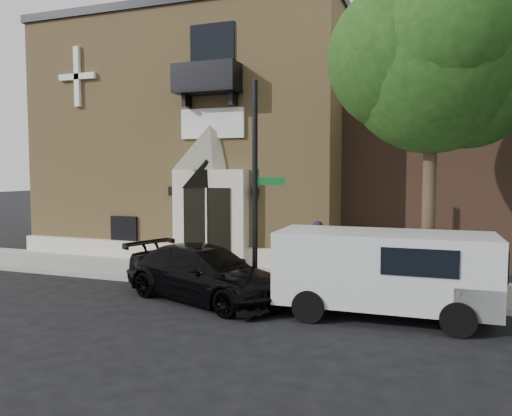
{
  "coord_description": "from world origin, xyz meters",
  "views": [
    {
      "loc": [
        6.22,
        -12.45,
        3.29
      ],
      "look_at": [
        0.91,
        2.0,
        2.16
      ],
      "focal_mm": 35.0,
      "sensor_mm": 36.0,
      "label": 1
    }
  ],
  "objects_px": {
    "fire_hydrant": "(355,281)",
    "cargo_van": "(392,271)",
    "street_sign": "(256,184)",
    "pedestrian_near": "(317,251)",
    "black_sedan": "(205,273)",
    "dumpster": "(399,270)"
  },
  "relations": [
    {
      "from": "cargo_van",
      "to": "street_sign",
      "type": "xyz_separation_m",
      "value": [
        -3.73,
        1.33,
        1.87
      ]
    },
    {
      "from": "cargo_van",
      "to": "fire_hydrant",
      "type": "height_order",
      "value": "cargo_van"
    },
    {
      "from": "street_sign",
      "to": "pedestrian_near",
      "type": "xyz_separation_m",
      "value": [
        1.46,
        1.06,
        -1.93
      ]
    },
    {
      "from": "fire_hydrant",
      "to": "pedestrian_near",
      "type": "bearing_deg",
      "value": 139.59
    },
    {
      "from": "fire_hydrant",
      "to": "cargo_van",
      "type": "bearing_deg",
      "value": -52.5
    },
    {
      "from": "cargo_van",
      "to": "black_sedan",
      "type": "bearing_deg",
      "value": 178.34
    },
    {
      "from": "cargo_van",
      "to": "fire_hydrant",
      "type": "bearing_deg",
      "value": 125.94
    },
    {
      "from": "street_sign",
      "to": "pedestrian_near",
      "type": "height_order",
      "value": "street_sign"
    },
    {
      "from": "street_sign",
      "to": "fire_hydrant",
      "type": "bearing_deg",
      "value": -13.56
    },
    {
      "from": "black_sedan",
      "to": "fire_hydrant",
      "type": "height_order",
      "value": "black_sedan"
    },
    {
      "from": "cargo_van",
      "to": "pedestrian_near",
      "type": "relative_size",
      "value": 2.75
    },
    {
      "from": "black_sedan",
      "to": "cargo_van",
      "type": "bearing_deg",
      "value": -70.65
    },
    {
      "from": "fire_hydrant",
      "to": "dumpster",
      "type": "relative_size",
      "value": 0.36
    },
    {
      "from": "pedestrian_near",
      "to": "dumpster",
      "type": "bearing_deg",
      "value": 148.78
    },
    {
      "from": "street_sign",
      "to": "fire_hydrant",
      "type": "distance_m",
      "value": 3.66
    },
    {
      "from": "black_sedan",
      "to": "pedestrian_near",
      "type": "relative_size",
      "value": 2.72
    },
    {
      "from": "dumpster",
      "to": "pedestrian_near",
      "type": "distance_m",
      "value": 2.35
    },
    {
      "from": "fire_hydrant",
      "to": "pedestrian_near",
      "type": "distance_m",
      "value": 1.74
    },
    {
      "from": "dumpster",
      "to": "fire_hydrant",
      "type": "bearing_deg",
      "value": -166.14
    },
    {
      "from": "black_sedan",
      "to": "cargo_van",
      "type": "xyz_separation_m",
      "value": [
        4.63,
        -0.01,
        0.39
      ]
    },
    {
      "from": "black_sedan",
      "to": "fire_hydrant",
      "type": "distance_m",
      "value": 3.85
    },
    {
      "from": "black_sedan",
      "to": "pedestrian_near",
      "type": "distance_m",
      "value": 3.37
    }
  ]
}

